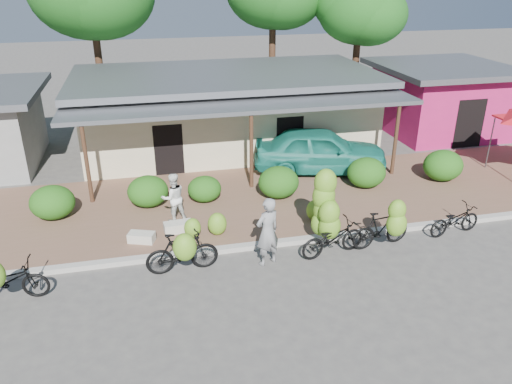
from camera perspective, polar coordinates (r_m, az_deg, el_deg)
ground at (r=13.18m, az=5.42°, el=-10.30°), size 100.00×100.00×0.00m
sidewalk at (r=17.32m, az=0.29°, el=-0.98°), size 60.00×6.00×0.12m
curb at (r=14.74m, az=3.01°, el=-5.79°), size 60.00×0.25×0.15m
shop_main at (r=22.22m, az=-3.30°, el=9.31°), size 13.00×8.50×3.35m
shop_pink at (r=26.15m, az=20.33°, el=10.04°), size 6.00×6.00×3.25m
tree_near_right at (r=27.22m, az=11.31°, el=19.91°), size 4.40×4.21×7.21m
hedge_0 at (r=17.05m, az=-22.25°, el=-1.11°), size 1.39×1.26×1.09m
hedge_1 at (r=16.99m, az=-12.25°, el=0.08°), size 1.35×1.22×1.05m
hedge_2 at (r=17.06m, az=-5.91°, el=0.35°), size 1.15×1.03×0.89m
hedge_3 at (r=17.26m, az=2.60°, el=1.13°), size 1.42×1.28×1.11m
hedge_4 at (r=18.50m, az=12.51°, el=2.18°), size 1.41×1.27×1.10m
hedge_5 at (r=19.92m, az=20.59°, el=2.86°), size 1.48×1.33×1.16m
bike_far_left at (r=13.60m, az=-26.75°, el=-8.94°), size 2.05×1.36×1.47m
bike_left at (r=13.29m, az=-8.40°, el=-6.73°), size 1.97×1.23×1.48m
bike_center at (r=14.19m, az=8.33°, el=-3.35°), size 2.06×1.37×2.41m
bike_right at (r=14.72m, az=14.46°, el=-3.85°), size 1.93×1.29×1.75m
bike_far_right at (r=16.28m, az=21.76°, el=-3.01°), size 1.85×0.89×0.94m
loose_banana_a at (r=14.88m, az=-7.28°, el=-4.10°), size 0.50×0.42×0.62m
loose_banana_b at (r=14.94m, az=-4.45°, el=-3.65°), size 0.57×0.48×0.71m
loose_banana_c at (r=15.84m, az=6.75°, el=-2.06°), size 0.55×0.47×0.69m
sack_near at (r=15.34m, az=-8.88°, el=-3.96°), size 0.88×0.47×0.30m
sack_far at (r=15.00m, az=-12.95°, el=-5.06°), size 0.84×0.62×0.28m
vendor at (r=13.41m, az=1.33°, el=-4.55°), size 0.85×0.71×1.98m
bystander at (r=15.73m, az=-9.43°, el=-0.63°), size 0.89×0.76×1.59m
teal_van at (r=19.55m, az=7.36°, el=4.77°), size 5.43×3.23×1.73m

